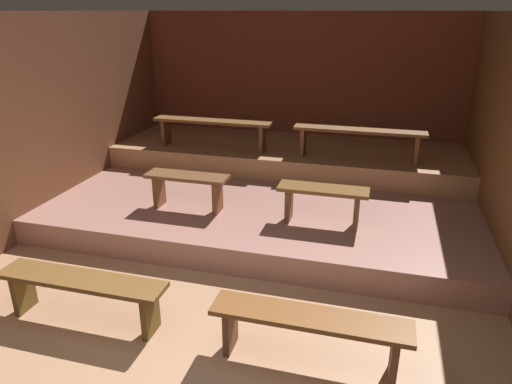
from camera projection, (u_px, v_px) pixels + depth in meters
name	position (u px, v px, depth m)	size (l,w,h in m)	color
ground	(256.00, 236.00, 5.48)	(5.81, 5.97, 0.08)	tan
wall_back	(300.00, 93.00, 7.37)	(5.81, 0.06, 2.44)	brown
wall_left	(55.00, 118.00, 5.64)	(0.06, 5.97, 2.44)	brown
platform_lower	(272.00, 197.00, 6.13)	(5.01, 3.55, 0.29)	#A87366
platform_middle	(288.00, 155.00, 6.92)	(5.01, 1.58, 0.29)	tan
bench_floor_left	(82.00, 288.00, 3.81)	(1.45, 0.29, 0.42)	brown
bench_floor_right	(309.00, 326.00, 3.35)	(1.45, 0.29, 0.42)	brown
bench_lower_left	(187.00, 184.00, 5.31)	(0.95, 0.29, 0.42)	brown
bench_lower_right	(323.00, 198.00, 4.93)	(0.95, 0.29, 0.42)	brown
bench_middle_left	(213.00, 125.00, 6.63)	(1.71, 0.29, 0.42)	brown
bench_middle_right	(359.00, 135.00, 6.13)	(1.71, 0.29, 0.42)	brown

